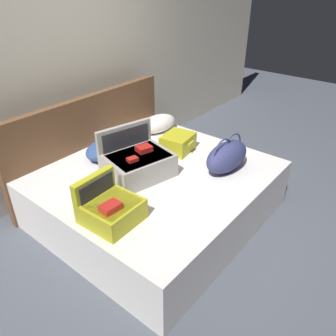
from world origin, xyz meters
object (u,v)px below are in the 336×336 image
at_px(hard_case_medium, 110,208).
at_px(hard_case_small, 178,143).
at_px(duffel_bag, 227,156).
at_px(hard_case_large, 137,162).
at_px(pillow_center_head, 104,149).
at_px(bed, 157,194).
at_px(pillow_near_headboard, 158,124).

height_order(hard_case_medium, hard_case_small, hard_case_medium).
height_order(hard_case_medium, duffel_bag, duffel_bag).
bearing_deg(hard_case_large, pillow_center_head, 99.53).
bearing_deg(bed, hard_case_small, 13.61).
bearing_deg(pillow_near_headboard, pillow_center_head, 179.13).
bearing_deg(hard_case_large, hard_case_medium, -140.41).
height_order(bed, pillow_near_headboard, pillow_near_headboard).
height_order(bed, hard_case_large, hard_case_large).
height_order(hard_case_large, duffel_bag, hard_case_large).
xyz_separation_m(bed, hard_case_large, (-0.14, 0.11, 0.39)).
height_order(hard_case_large, pillow_center_head, hard_case_large).
bearing_deg(duffel_bag, hard_case_small, 87.74).
distance_m(bed, hard_case_small, 0.61).
bearing_deg(pillow_near_headboard, bed, -140.21).
xyz_separation_m(hard_case_medium, duffel_bag, (1.23, -0.30, 0.04)).
bearing_deg(hard_case_large, hard_case_small, 13.95).
relative_size(bed, pillow_center_head, 4.58).
bearing_deg(hard_case_large, bed, -24.30).
height_order(hard_case_large, hard_case_small, hard_case_large).
bearing_deg(pillow_center_head, duffel_bag, -62.82).
relative_size(bed, hard_case_large, 3.02).
bearing_deg(hard_case_medium, pillow_center_head, 48.61).
relative_size(hard_case_large, duffel_bag, 1.22).
relative_size(hard_case_medium, pillow_center_head, 0.93).
height_order(bed, hard_case_small, hard_case_small).
height_order(hard_case_large, pillow_near_headboard, hard_case_large).
distance_m(hard_case_large, duffel_bag, 0.86).
bearing_deg(hard_case_medium, hard_case_small, 11.53).
distance_m(hard_case_small, duffel_bag, 0.61).
distance_m(hard_case_small, pillow_near_headboard, 0.55).
xyz_separation_m(hard_case_medium, hard_case_small, (1.25, 0.31, -0.02)).
xyz_separation_m(hard_case_medium, pillow_near_headboard, (1.50, 0.80, -0.01)).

